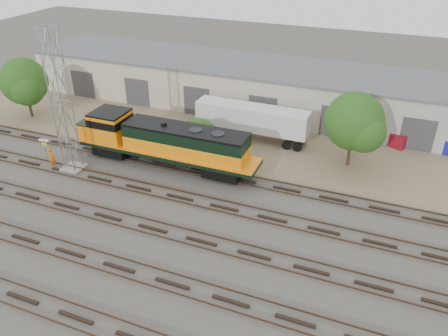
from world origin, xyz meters
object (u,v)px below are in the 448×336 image
at_px(worker, 52,157).
at_px(semi_trailer, 254,119).
at_px(locomotive, 162,142).
at_px(signal_tower, 62,105).

xyz_separation_m(worker, semi_trailer, (15.67, 12.49, 1.32)).
distance_m(locomotive, semi_trailer, 10.41).
bearing_deg(worker, signal_tower, -156.88).
height_order(locomotive, worker, locomotive).
xyz_separation_m(signal_tower, semi_trailer, (13.61, 12.10, -3.99)).
bearing_deg(locomotive, signal_tower, -153.52).
bearing_deg(signal_tower, worker, -169.35).
relative_size(signal_tower, worker, 6.65).
bearing_deg(semi_trailer, signal_tower, -137.57).
bearing_deg(signal_tower, locomotive, 26.48).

